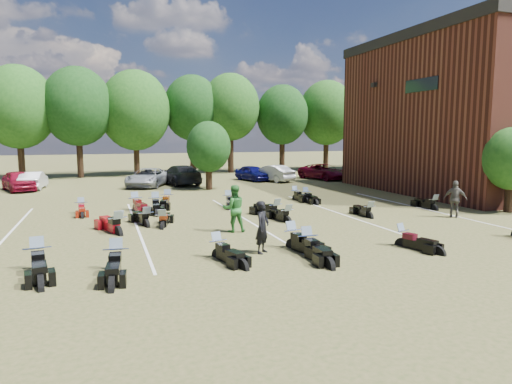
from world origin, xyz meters
name	(u,v)px	position (x,y,z in m)	size (l,w,h in m)	color
ground	(337,229)	(0.00, 0.00, 0.00)	(160.00, 160.00, 0.00)	brown
car_0	(19,181)	(-15.00, 18.99, 0.72)	(1.70, 4.22, 1.44)	maroon
car_1	(33,180)	(-14.13, 19.62, 0.65)	(1.38, 3.95, 1.30)	#B9B9BD
car_2	(148,177)	(-6.04, 18.70, 0.71)	(2.34, 5.08, 1.41)	gray
car_3	(180,175)	(-3.50, 19.32, 0.78)	(2.18, 5.36, 1.56)	black
car_4	(253,173)	(2.98, 20.41, 0.67)	(1.58, 3.92, 1.34)	#0C0C59
car_5	(272,173)	(4.32, 19.31, 0.69)	(1.47, 4.21, 1.39)	beige
car_6	(324,172)	(9.29, 19.46, 0.69)	(2.28, 4.95, 1.38)	#540417
car_7	(353,170)	(12.51, 19.92, 0.68)	(1.90, 4.67, 1.36)	#323236
person_black	(262,227)	(-4.29, -2.67, 0.89)	(0.65, 0.43, 1.79)	black
person_green	(234,209)	(-4.27, 0.90, 0.97)	(0.95, 0.74, 1.95)	#2A702A
person_grey	(455,199)	(6.72, 0.63, 0.90)	(1.05, 0.44, 1.80)	#545048
motorcycle_0	(39,271)	(-11.22, -2.44, 0.00)	(0.79, 2.48, 1.38)	black
motorcycle_1	(117,271)	(-9.03, -3.18, 0.00)	(0.75, 2.37, 1.32)	black
motorcycle_2	(308,254)	(-2.91, -3.31, 0.00)	(0.74, 2.32, 1.29)	black
motorcycle_3	(218,258)	(-5.87, -2.78, 0.00)	(0.67, 2.09, 1.17)	black
motorcycle_4	(292,248)	(-3.07, -2.41, 0.00)	(0.76, 2.37, 1.32)	black
motorcycle_5	(402,246)	(0.81, -3.36, 0.00)	(0.65, 2.03, 1.13)	black
motorcycle_7	(118,235)	(-8.82, 1.85, 0.00)	(0.79, 2.48, 1.38)	maroon
motorcycle_8	(163,228)	(-6.97, 2.51, 0.00)	(0.67, 2.10, 1.17)	black
motorcycle_9	(146,227)	(-7.60, 3.13, 0.00)	(0.71, 2.22, 1.24)	black
motorcycle_10	(276,218)	(-1.54, 3.18, 0.00)	(0.76, 2.39, 1.33)	black
motorcycle_11	(287,223)	(-1.45, 1.95, 0.00)	(0.68, 2.15, 1.20)	black
motorcycle_12	(369,218)	(2.76, 1.82, 0.00)	(0.65, 2.05, 1.14)	black
motorcycle_13	(434,210)	(7.28, 2.74, 0.00)	(0.67, 2.09, 1.17)	black
motorcycle_14	(136,210)	(-7.73, 7.80, 0.00)	(0.76, 2.39, 1.33)	#460A0E
motorcycle_15	(82,213)	(-10.42, 7.65, 0.00)	(0.64, 2.01, 1.12)	maroon
motorcycle_16	(156,210)	(-6.73, 7.38, 0.00)	(0.77, 2.41, 1.34)	black
motorcycle_17	(167,206)	(-5.95, 8.65, 0.00)	(0.74, 2.32, 1.29)	black
motorcycle_18	(228,206)	(-2.67, 7.68, 0.00)	(0.68, 2.15, 1.20)	black
motorcycle_19	(295,200)	(1.86, 8.67, 0.00)	(0.66, 2.08, 1.16)	black
motorcycle_20	(306,201)	(2.22, 7.87, 0.00)	(0.66, 2.07, 1.15)	black
tree_line	(188,111)	(-1.00, 29.00, 6.31)	(56.00, 6.00, 9.79)	black
young_tree_near_building	(512,159)	(10.50, 1.00, 2.75)	(2.80, 2.80, 4.16)	black
young_tree_midfield	(209,147)	(-2.00, 15.50, 3.09)	(3.20, 3.20, 4.70)	black
parking_lines	(248,221)	(-3.00, 3.00, 0.01)	(20.10, 14.00, 0.01)	silver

